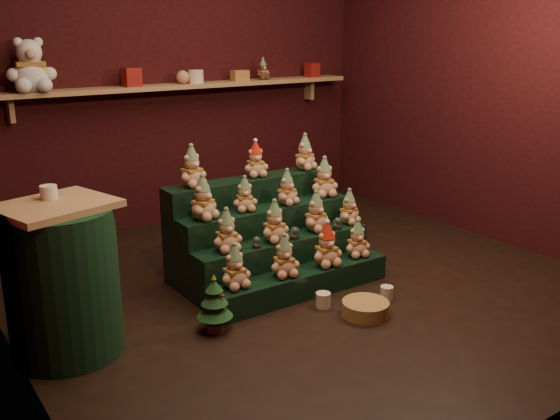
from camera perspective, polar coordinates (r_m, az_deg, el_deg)
ground at (r=4.64m, az=2.19°, el=-6.70°), size 4.00×4.00×0.00m
back_wall at (r=6.05m, az=-9.61°, el=12.20°), size 4.00×0.10×2.80m
right_wall at (r=5.75m, az=19.30°, el=11.33°), size 0.10×4.00×2.80m
back_shelf at (r=5.90m, az=-8.81°, el=11.10°), size 3.60×0.26×0.24m
riser_tier_front at (r=4.41m, az=1.99°, el=-6.69°), size 1.40×0.22×0.18m
riser_tier_midfront at (r=4.54m, az=0.35°, el=-4.75°), size 1.40×0.22×0.36m
riser_tier_midback at (r=4.68m, az=-1.19°, el=-2.93°), size 1.40×0.22×0.54m
riser_tier_back at (r=4.83m, az=-2.64°, el=-1.20°), size 1.40×0.22×0.72m
teddy_0 at (r=4.06m, az=-4.17°, el=-5.16°), size 0.22×0.20×0.29m
teddy_1 at (r=4.24m, az=0.40°, el=-4.22°), size 0.24×0.22×0.29m
teddy_2 at (r=4.43m, az=4.30°, el=-3.18°), size 0.24×0.22×0.31m
teddy_3 at (r=4.64m, az=7.08°, el=-2.61°), size 0.23×0.21×0.27m
teddy_4 at (r=4.20m, az=-4.90°, el=-1.86°), size 0.22×0.20×0.29m
teddy_5 at (r=4.37m, az=-0.50°, el=-1.04°), size 0.21×0.19×0.29m
teddy_6 at (r=4.61m, az=3.30°, el=-0.14°), size 0.25×0.23×0.29m
teddy_7 at (r=4.81m, az=6.33°, el=0.30°), size 0.23×0.22×0.26m
teddy_8 at (r=4.30m, az=-7.07°, el=1.11°), size 0.28×0.27×0.31m
teddy_9 at (r=4.48m, az=-3.24°, el=1.46°), size 0.22×0.20×0.25m
teddy_10 at (r=4.64m, az=0.64°, el=2.08°), size 0.23×0.22×0.26m
teddy_11 at (r=4.87m, az=4.06°, el=3.00°), size 0.26×0.24×0.30m
teddy_12 at (r=4.48m, az=-8.06°, el=3.98°), size 0.24×0.22×0.29m
teddy_13 at (r=4.74m, az=-2.24°, el=4.65°), size 0.22×0.20×0.27m
teddy_14 at (r=4.99m, az=2.28°, el=5.29°), size 0.25×0.24×0.28m
snow_globe_a at (r=4.27m, az=-2.16°, el=-2.96°), size 0.06×0.06×0.08m
snow_globe_b at (r=4.44m, az=1.37°, el=-2.11°), size 0.07×0.07×0.09m
snow_globe_c at (r=4.68m, az=5.29°, el=-1.23°), size 0.07×0.07×0.09m
side_table at (r=3.74m, az=-19.26°, el=-6.09°), size 0.70×0.63×0.90m
table_ornament at (r=3.68m, az=-20.40°, el=1.54°), size 0.09×0.09×0.08m
mini_christmas_tree at (r=3.89m, az=-6.00°, el=-8.51°), size 0.22×0.22×0.38m
mug_left at (r=4.25m, az=3.97°, el=-8.21°), size 0.10×0.10×0.10m
mug_right at (r=4.43m, az=9.73°, el=-7.45°), size 0.09×0.09×0.09m
wicker_basket at (r=4.16m, az=7.82°, el=-8.92°), size 0.38×0.38×0.10m
white_bear at (r=5.40m, az=-21.93°, el=12.77°), size 0.42×0.38×0.53m
brown_bear at (r=6.28m, az=-1.57°, el=12.75°), size 0.15×0.13×0.20m
gift_tin_red_a at (r=5.67m, az=-13.41°, el=11.72°), size 0.14×0.14×0.16m
gift_tin_cream at (r=5.92m, az=-7.70°, el=12.00°), size 0.14×0.14×0.12m
gift_tin_red_b at (r=6.64m, az=2.96°, el=12.66°), size 0.12×0.12×0.14m
shelf_plush_ball at (r=5.86m, az=-8.88°, el=11.91°), size 0.12×0.12×0.12m
scarf_gift_box at (r=6.15m, az=-3.69°, el=12.17°), size 0.16×0.10×0.10m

